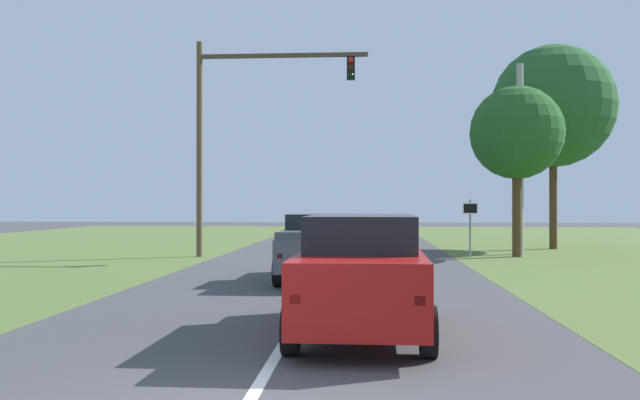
{
  "coord_description": "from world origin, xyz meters",
  "views": [
    {
      "loc": [
        1.26,
        -6.4,
        2.14
      ],
      "look_at": [
        -0.33,
        17.2,
        2.26
      ],
      "focal_mm": 38.47,
      "sensor_mm": 36.0,
      "label": 1
    }
  ],
  "objects_px": {
    "keep_moving_sign": "(470,220)",
    "extra_tree_1": "(517,133)",
    "red_suv_near": "(362,272)",
    "pickup_truck_lead": "(321,246)",
    "traffic_light": "(239,117)",
    "utility_pole_right": "(520,159)",
    "oak_tree_right": "(553,107)"
  },
  "relations": [
    {
      "from": "keep_moving_sign",
      "to": "extra_tree_1",
      "type": "distance_m",
      "value": 3.98
    },
    {
      "from": "red_suv_near",
      "to": "keep_moving_sign",
      "type": "bearing_deg",
      "value": 75.58
    },
    {
      "from": "pickup_truck_lead",
      "to": "traffic_light",
      "type": "relative_size",
      "value": 0.59
    },
    {
      "from": "extra_tree_1",
      "to": "utility_pole_right",
      "type": "bearing_deg",
      "value": 72.41
    },
    {
      "from": "traffic_light",
      "to": "extra_tree_1",
      "type": "distance_m",
      "value": 11.12
    },
    {
      "from": "utility_pole_right",
      "to": "extra_tree_1",
      "type": "distance_m",
      "value": 1.71
    },
    {
      "from": "oak_tree_right",
      "to": "extra_tree_1",
      "type": "xyz_separation_m",
      "value": [
        -2.75,
        -4.95,
        -1.74
      ]
    },
    {
      "from": "keep_moving_sign",
      "to": "utility_pole_right",
      "type": "height_order",
      "value": "utility_pole_right"
    },
    {
      "from": "oak_tree_right",
      "to": "extra_tree_1",
      "type": "height_order",
      "value": "oak_tree_right"
    },
    {
      "from": "pickup_truck_lead",
      "to": "extra_tree_1",
      "type": "relative_size",
      "value": 0.75
    },
    {
      "from": "utility_pole_right",
      "to": "pickup_truck_lead",
      "type": "bearing_deg",
      "value": -126.73
    },
    {
      "from": "keep_moving_sign",
      "to": "oak_tree_right",
      "type": "height_order",
      "value": "oak_tree_right"
    },
    {
      "from": "keep_moving_sign",
      "to": "oak_tree_right",
      "type": "xyz_separation_m",
      "value": [
        4.65,
        5.33,
        5.22
      ]
    },
    {
      "from": "pickup_truck_lead",
      "to": "extra_tree_1",
      "type": "bearing_deg",
      "value": 50.93
    },
    {
      "from": "oak_tree_right",
      "to": "extra_tree_1",
      "type": "bearing_deg",
      "value": -119.07
    },
    {
      "from": "pickup_truck_lead",
      "to": "keep_moving_sign",
      "type": "height_order",
      "value": "keep_moving_sign"
    },
    {
      "from": "pickup_truck_lead",
      "to": "utility_pole_right",
      "type": "bearing_deg",
      "value": 53.27
    },
    {
      "from": "traffic_light",
      "to": "utility_pole_right",
      "type": "bearing_deg",
      "value": 10.46
    },
    {
      "from": "pickup_truck_lead",
      "to": "keep_moving_sign",
      "type": "relative_size",
      "value": 2.24
    },
    {
      "from": "pickup_truck_lead",
      "to": "traffic_light",
      "type": "bearing_deg",
      "value": 114.96
    },
    {
      "from": "oak_tree_right",
      "to": "utility_pole_right",
      "type": "bearing_deg",
      "value": -122.9
    },
    {
      "from": "red_suv_near",
      "to": "utility_pole_right",
      "type": "relative_size",
      "value": 0.62
    },
    {
      "from": "red_suv_near",
      "to": "pickup_truck_lead",
      "type": "height_order",
      "value": "red_suv_near"
    },
    {
      "from": "red_suv_near",
      "to": "extra_tree_1",
      "type": "distance_m",
      "value": 18.18
    },
    {
      "from": "oak_tree_right",
      "to": "traffic_light",
      "type": "bearing_deg",
      "value": -157.56
    },
    {
      "from": "red_suv_near",
      "to": "oak_tree_right",
      "type": "distance_m",
      "value": 24.04
    },
    {
      "from": "red_suv_near",
      "to": "oak_tree_right",
      "type": "bearing_deg",
      "value": 67.76
    },
    {
      "from": "utility_pole_right",
      "to": "extra_tree_1",
      "type": "bearing_deg",
      "value": -107.59
    },
    {
      "from": "utility_pole_right",
      "to": "oak_tree_right",
      "type": "bearing_deg",
      "value": 57.1
    },
    {
      "from": "extra_tree_1",
      "to": "oak_tree_right",
      "type": "bearing_deg",
      "value": 60.93
    },
    {
      "from": "keep_moving_sign",
      "to": "traffic_light",
      "type": "bearing_deg",
      "value": -177.62
    },
    {
      "from": "keep_moving_sign",
      "to": "extra_tree_1",
      "type": "relative_size",
      "value": 0.33
    }
  ]
}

